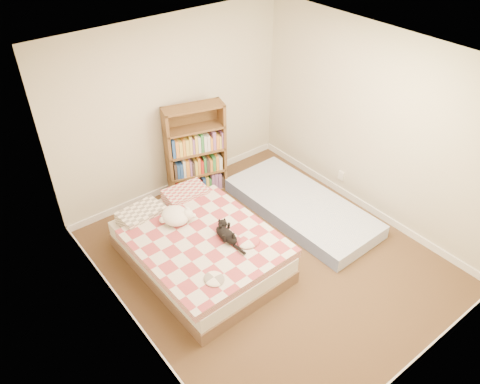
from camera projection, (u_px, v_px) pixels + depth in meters
room at (271, 180)px, 5.04m from camera, size 3.51×4.01×2.51m
bed at (198, 247)px, 5.58m from camera, size 1.50×2.02×0.53m
bookshelf at (195, 161)px, 6.61m from camera, size 0.90×0.49×1.37m
floor_mattress at (301, 207)px, 6.43m from camera, size 1.03×2.20×0.20m
black_cat at (225, 234)px, 5.33m from camera, size 0.28×0.59×0.13m
white_dog at (177, 216)px, 5.54m from camera, size 0.37×0.39×0.17m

